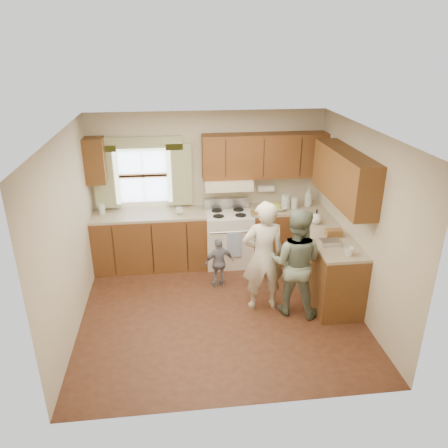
{
  "coord_description": "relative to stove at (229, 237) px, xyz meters",
  "views": [
    {
      "loc": [
        -0.56,
        -5.14,
        3.52
      ],
      "look_at": [
        0.1,
        0.4,
        1.15
      ],
      "focal_mm": 35.0,
      "sensor_mm": 36.0,
      "label": 1
    }
  ],
  "objects": [
    {
      "name": "kitchen_fixtures",
      "position": [
        0.31,
        -0.36,
        0.37
      ],
      "size": [
        3.8,
        2.25,
        2.15
      ],
      "color": "#492A0F",
      "rests_on": "ground"
    },
    {
      "name": "child",
      "position": [
        -0.24,
        -0.76,
        -0.07
      ],
      "size": [
        0.5,
        0.29,
        0.8
      ],
      "primitive_type": "imported",
      "rotation": [
        0.0,
        0.0,
        3.36
      ],
      "color": "gray",
      "rests_on": "ground"
    },
    {
      "name": "woman_left",
      "position": [
        0.29,
        -1.4,
        0.33
      ],
      "size": [
        0.59,
        0.4,
        1.6
      ],
      "primitive_type": "imported",
      "rotation": [
        0.0,
        0.0,
        3.17
      ],
      "color": "beige",
      "rests_on": "ground"
    },
    {
      "name": "stove",
      "position": [
        0.0,
        0.0,
        0.0
      ],
      "size": [
        0.76,
        0.67,
        1.07
      ],
      "color": "silver",
      "rests_on": "ground"
    },
    {
      "name": "room",
      "position": [
        -0.3,
        -1.44,
        0.78
      ],
      "size": [
        3.8,
        3.8,
        3.8
      ],
      "color": "#422114",
      "rests_on": "ground"
    },
    {
      "name": "woman_right",
      "position": [
        0.7,
        -1.55,
        0.29
      ],
      "size": [
        0.91,
        0.83,
        1.52
      ],
      "primitive_type": "imported",
      "rotation": [
        0.0,
        0.0,
        2.73
      ],
      "color": "#2C4639",
      "rests_on": "ground"
    }
  ]
}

